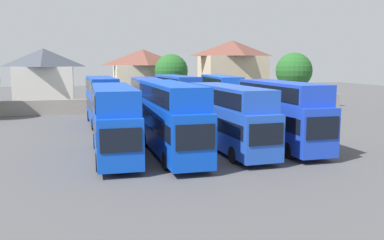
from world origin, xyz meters
name	(u,v)px	position (x,y,z in m)	size (l,w,h in m)	color
ground	(158,119)	(0.00, 18.00, 0.00)	(140.00, 140.00, 0.00)	#4C4C4F
depot_boundary_wall	(148,105)	(0.00, 25.48, 0.90)	(56.00, 0.50, 1.80)	gray
bus_1	(114,118)	(-6.10, 0.33, 2.70)	(2.71, 11.04, 4.79)	blue
bus_2	(171,115)	(-2.30, -0.16, 2.81)	(2.80, 11.80, 4.98)	blue
bus_3	(229,114)	(2.06, 0.34, 2.66)	(3.07, 11.41, 4.70)	blue
bus_4	(281,111)	(6.16, 0.33, 2.79)	(2.80, 10.74, 4.94)	blue
bus_5	(102,98)	(-6.23, 15.65, 2.72)	(3.02, 10.63, 4.83)	#0E3FC1
bus_6	(148,98)	(-1.57, 15.41, 2.65)	(2.79, 10.39, 4.69)	blue
bus_7	(177,96)	(1.70, 15.95, 2.77)	(3.25, 10.22, 4.92)	blue
bus_8	(221,95)	(6.62, 15.78, 2.75)	(3.28, 10.98, 4.88)	blue
house_terrace_left	(44,77)	(-13.24, 34.25, 4.21)	(8.12, 7.22, 8.25)	silver
house_terrace_centre	(143,77)	(0.56, 33.76, 4.18)	(8.60, 7.74, 8.20)	beige
house_terrace_right	(232,71)	(14.59, 34.14, 4.93)	(9.71, 7.64, 9.68)	#C6B293
tree_left_of_lot	(294,71)	(19.50, 23.48, 5.18)	(4.87, 4.87, 7.63)	brown
tree_behind_wall	(171,71)	(3.59, 27.98, 5.16)	(4.52, 4.52, 7.44)	brown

